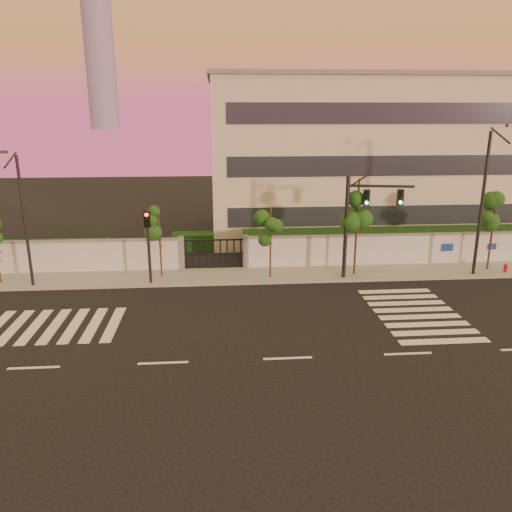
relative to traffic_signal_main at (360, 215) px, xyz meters
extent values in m
plane|color=black|center=(-5.46, -9.57, -3.88)|extent=(120.00, 120.00, 0.00)
cube|color=gray|center=(-5.46, 0.93, -3.80)|extent=(60.00, 3.00, 0.15)
cube|color=silver|center=(9.04, 2.43, -2.88)|extent=(31.00, 0.30, 2.00)
cube|color=slate|center=(9.04, 2.43, -1.82)|extent=(31.00, 0.36, 0.12)
cube|color=slate|center=(-10.46, 2.43, -2.78)|extent=(0.35, 0.35, 2.20)
cube|color=slate|center=(-6.46, 2.43, -2.78)|extent=(0.35, 0.35, 2.20)
cube|color=black|center=(3.54, 4.93, -2.98)|extent=(20.00, 2.00, 1.80)
cube|color=black|center=(-21.46, 4.93, -3.18)|extent=(12.00, 1.80, 1.40)
cube|color=black|center=(-8.46, 7.43, -3.28)|extent=(6.00, 1.50, 1.20)
cube|color=beige|center=(3.54, 12.43, 2.12)|extent=(24.00, 12.00, 12.00)
cube|color=#262D38|center=(3.54, 6.41, -1.38)|extent=(22.00, 0.08, 1.40)
cube|color=#262D38|center=(3.54, 6.41, 2.12)|extent=(22.00, 0.08, 1.40)
cube|color=#262D38|center=(3.54, 6.41, 5.62)|extent=(22.00, 0.08, 1.40)
cube|color=slate|center=(3.54, 12.43, 8.22)|extent=(24.40, 12.40, 0.30)
cylinder|color=slate|center=(-70.46, 270.43, 51.12)|extent=(16.00, 16.00, 110.00)
cube|color=silver|center=(-17.66, -5.57, -3.87)|extent=(0.50, 4.00, 0.02)
cube|color=silver|center=(-16.76, -5.57, -3.87)|extent=(0.50, 4.00, 0.02)
cube|color=silver|center=(-15.86, -5.57, -3.87)|extent=(0.50, 4.00, 0.02)
cube|color=silver|center=(-14.96, -5.57, -3.87)|extent=(0.50, 4.00, 0.02)
cube|color=silver|center=(-14.06, -5.57, -3.87)|extent=(0.50, 4.00, 0.02)
cube|color=silver|center=(-13.16, -5.57, -3.87)|extent=(0.50, 4.00, 0.02)
cube|color=silver|center=(1.54, -8.57, -3.87)|extent=(4.00, 0.50, 0.02)
cube|color=silver|center=(1.54, -7.67, -3.87)|extent=(4.00, 0.50, 0.02)
cube|color=silver|center=(1.54, -6.77, -3.87)|extent=(4.00, 0.50, 0.02)
cube|color=silver|center=(1.54, -5.87, -3.87)|extent=(4.00, 0.50, 0.02)
cube|color=silver|center=(1.54, -4.97, -3.87)|extent=(4.00, 0.50, 0.02)
cube|color=silver|center=(1.54, -4.07, -3.87)|extent=(4.00, 0.50, 0.02)
cube|color=silver|center=(1.54, -3.17, -3.87)|extent=(4.00, 0.50, 0.02)
cube|color=silver|center=(1.54, -2.27, -3.87)|extent=(4.00, 0.50, 0.02)
cube|color=silver|center=(-15.46, -9.57, -3.87)|extent=(2.00, 0.15, 0.01)
cube|color=silver|center=(-10.46, -9.57, -3.87)|extent=(2.00, 0.15, 0.01)
cube|color=silver|center=(-5.46, -9.57, -3.87)|extent=(2.00, 0.15, 0.01)
cube|color=silver|center=(-0.46, -9.57, -3.87)|extent=(2.00, 0.15, 0.01)
sphere|color=#143F12|center=(-20.39, 0.81, -1.32)|extent=(0.81, 0.81, 0.81)
cylinder|color=#382314|center=(-11.59, 1.11, -1.67)|extent=(0.11, 0.11, 4.41)
sphere|color=#143F12|center=(-11.59, 1.11, -0.35)|extent=(1.01, 1.01, 1.01)
sphere|color=#143F12|center=(-11.27, 1.29, -1.01)|extent=(0.77, 0.77, 0.77)
sphere|color=#143F12|center=(-11.86, 0.97, -0.79)|extent=(0.73, 0.73, 0.73)
cylinder|color=#382314|center=(-5.12, 0.37, -1.71)|extent=(0.11, 0.11, 4.33)
sphere|color=#143F12|center=(-5.12, 0.37, -0.42)|extent=(0.98, 0.98, 0.98)
sphere|color=#143F12|center=(-4.81, 0.55, -1.06)|extent=(0.75, 0.75, 0.75)
sphere|color=#143F12|center=(-5.39, 0.24, -0.85)|extent=(0.72, 0.72, 0.72)
cylinder|color=#382314|center=(0.01, 0.56, -0.92)|extent=(0.13, 0.13, 5.91)
sphere|color=#143F12|center=(0.01, 0.56, 0.85)|extent=(1.20, 1.20, 1.20)
sphere|color=#143F12|center=(0.39, 0.77, -0.03)|extent=(0.92, 0.92, 0.92)
sphere|color=#143F12|center=(-0.31, 0.39, 0.26)|extent=(0.87, 0.87, 0.87)
cylinder|color=#382314|center=(8.58, 0.85, -1.42)|extent=(0.13, 0.13, 4.92)
sphere|color=#143F12|center=(8.58, 0.85, 0.06)|extent=(1.19, 1.19, 1.19)
sphere|color=#143F12|center=(8.96, 1.07, -0.68)|extent=(0.91, 0.91, 0.91)
sphere|color=#143F12|center=(8.26, 0.69, -0.43)|extent=(0.86, 0.86, 0.86)
cylinder|color=black|center=(-0.77, 0.01, -0.81)|extent=(0.24, 0.24, 6.13)
cylinder|color=black|center=(1.11, 0.01, 1.66)|extent=(3.72, 0.89, 0.16)
cube|color=black|center=(0.31, -0.04, 1.02)|extent=(0.35, 0.18, 0.89)
sphere|color=#0CF259|center=(0.31, -0.15, 0.74)|extent=(0.20, 0.20, 0.20)
cube|color=black|center=(2.29, -0.04, 1.02)|extent=(0.35, 0.18, 0.89)
sphere|color=#0CF259|center=(2.29, -0.15, 0.74)|extent=(0.20, 0.20, 0.20)
cylinder|color=black|center=(-12.08, -0.11, -1.65)|extent=(0.16, 0.16, 4.46)
cube|color=black|center=(-12.08, -0.16, -0.01)|extent=(0.35, 0.18, 0.89)
sphere|color=red|center=(-12.08, -0.27, 0.27)|extent=(0.20, 0.20, 0.20)
cylinder|color=black|center=(-18.71, 0.00, -0.17)|extent=(0.17, 0.17, 7.42)
cylinder|color=black|center=(-18.71, -0.84, 3.35)|extent=(0.09, 1.77, 0.72)
cube|color=#3F3F44|center=(-18.71, -1.67, 3.82)|extent=(0.46, 0.23, 0.14)
cylinder|color=black|center=(7.22, -0.03, 0.42)|extent=(0.19, 0.19, 8.58)
cylinder|color=black|center=(7.22, -1.00, 4.49)|extent=(0.11, 2.05, 0.83)
cube|color=#3F3F44|center=(7.22, -1.96, 5.03)|extent=(0.54, 0.27, 0.16)
cylinder|color=#B00F0B|center=(9.35, 0.16, -3.65)|extent=(0.20, 0.20, 0.45)
cylinder|color=#B00F0B|center=(9.35, 0.16, -3.38)|extent=(0.25, 0.25, 0.09)
sphere|color=#B00F0B|center=(9.35, 0.16, -3.28)|extent=(0.16, 0.16, 0.16)
cylinder|color=#B00F0B|center=(9.35, 0.16, -3.56)|extent=(0.27, 0.18, 0.09)
camera|label=1|loc=(-8.18, -27.64, 5.74)|focal=35.00mm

